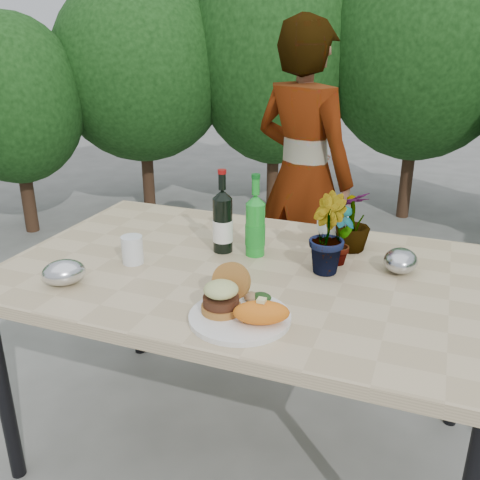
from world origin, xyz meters
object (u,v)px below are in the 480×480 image
(patio_table, at_px, (249,284))
(dinner_plate, at_px, (240,317))
(wine_bottle, at_px, (223,222))
(person, at_px, (303,177))

(patio_table, bearing_deg, dinner_plate, -73.97)
(wine_bottle, bearing_deg, person, 113.01)
(wine_bottle, xyz_separation_m, person, (0.03, 0.99, -0.08))
(patio_table, xyz_separation_m, wine_bottle, (-0.14, 0.11, 0.17))
(patio_table, xyz_separation_m, dinner_plate, (0.09, -0.32, 0.06))
(patio_table, height_order, person, person)
(dinner_plate, bearing_deg, person, 97.92)
(wine_bottle, bearing_deg, patio_table, -13.21)
(patio_table, height_order, dinner_plate, dinner_plate)
(dinner_plate, height_order, person, person)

